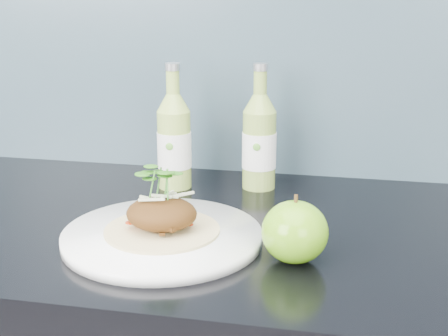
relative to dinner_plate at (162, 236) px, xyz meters
The scene contains 5 objects.
dinner_plate is the anchor object (origin of this frame).
pork_taco 0.04m from the dinner_plate, 90.00° to the left, with size 0.17×0.17×0.10m.
green_apple 0.20m from the dinner_plate, ahead, with size 0.11×0.11×0.10m.
cider_bottle_left 0.27m from the dinner_plate, 101.83° to the left, with size 0.08×0.08×0.23m.
cider_bottle_right 0.31m from the dinner_plate, 70.24° to the left, with size 0.08×0.08×0.23m.
Camera 1 is at (0.18, 0.79, 1.27)m, focal length 50.00 mm.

